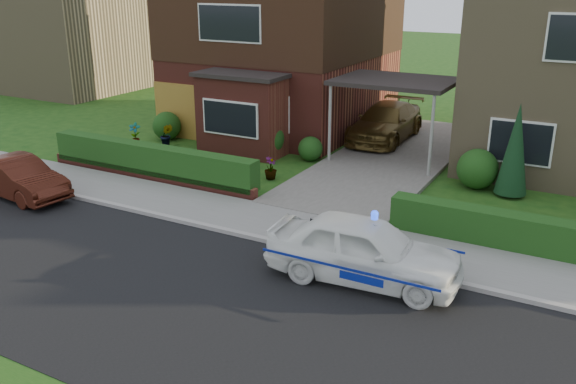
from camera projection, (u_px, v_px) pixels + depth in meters
The scene contains 23 objects.
ground at pixel (199, 303), 11.79m from camera, with size 120.00×120.00×0.00m, color #174412.
road at pixel (199, 303), 11.79m from camera, with size 60.00×6.00×0.02m, color black.
kerb at pixel (277, 243), 14.29m from camera, with size 60.00×0.16×0.12m, color #9E9993.
sidewalk at pixel (297, 228), 15.16m from camera, with size 60.00×2.00×0.10m, color slate.
driveway at pixel (391, 158), 20.86m from camera, with size 3.80×12.00×0.12m, color #666059.
house_left at pixel (284, 32), 24.61m from camera, with size 7.50×9.53×7.25m.
carport_link at pixel (395, 83), 19.95m from camera, with size 3.80×3.00×2.77m.
garage_door at pixel (179, 111), 23.39m from camera, with size 2.20×0.10×2.10m, color brown.
dwarf_wall at pixel (149, 175), 18.73m from camera, with size 7.70×0.25×0.36m, color maroon.
hedge_left at pixel (153, 179), 18.91m from camera, with size 7.50×0.55×0.90m, color #163912.
hedge_right at pixel (553, 259), 13.60m from camera, with size 7.50×0.55×0.80m, color #163912.
shrub_left_far at pixel (167, 126), 23.29m from camera, with size 1.08×1.08×1.08m, color #163912.
shrub_left_mid at pixel (265, 138), 21.06m from camera, with size 1.32×1.32×1.32m, color #163912.
shrub_left_near at pixel (310, 149), 20.67m from camera, with size 0.84×0.84×0.84m, color #163912.
shrub_right_near at pixel (477, 169), 17.92m from camera, with size 1.20×1.20×1.20m, color #163912.
conifer_a at pixel (515, 152), 17.06m from camera, with size 0.90×0.90×2.60m, color black.
neighbour_left at pixel (75, 41), 33.16m from camera, with size 6.50×7.00×5.20m, color #8F7B58.
police_car at pixel (364, 250), 12.45m from camera, with size 3.69×4.13×1.53m.
driveway_car at pixel (386, 122), 22.82m from camera, with size 1.86×4.57×1.33m, color brown.
street_car at pixel (18, 178), 17.21m from camera, with size 3.43×1.20×1.13m, color #43180E.
potted_plant_a at pixel (135, 134), 22.54m from camera, with size 0.44×0.30×0.84m, color gray.
potted_plant_b at pixel (167, 136), 22.36m from camera, with size 0.46×0.37×0.84m, color gray.
potted_plant_c at pixel (271, 169), 18.78m from camera, with size 0.39×0.39×0.69m, color gray.
Camera 1 is at (6.49, -8.28, 5.99)m, focal length 38.00 mm.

